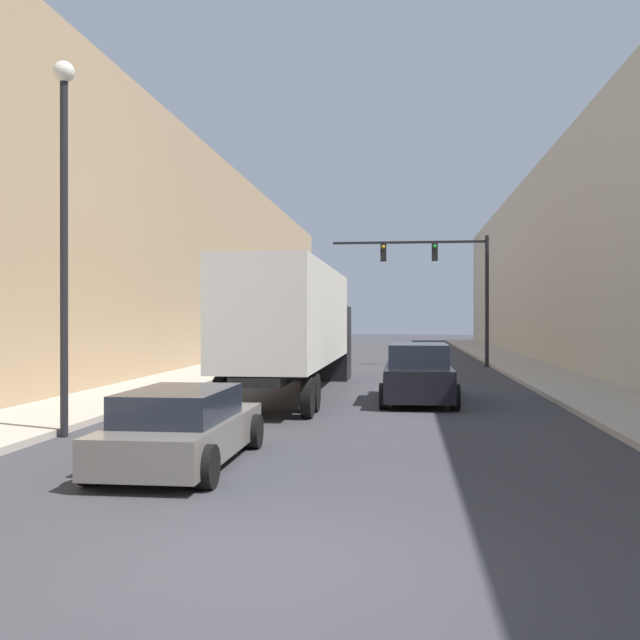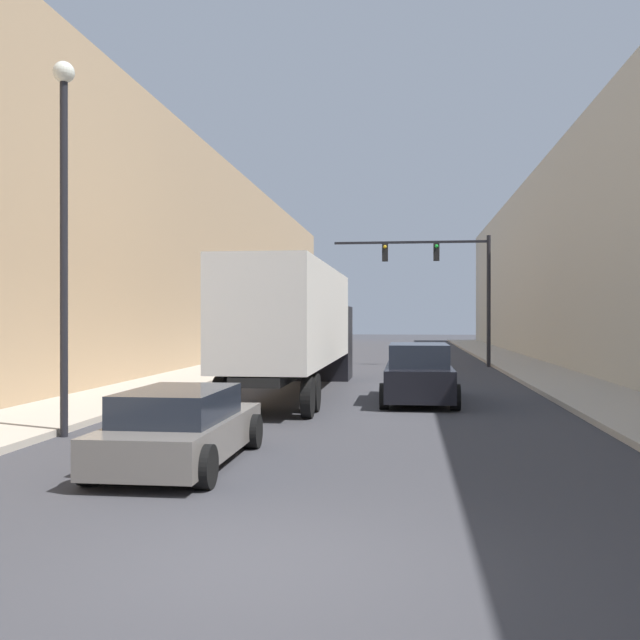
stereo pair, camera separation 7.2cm
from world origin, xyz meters
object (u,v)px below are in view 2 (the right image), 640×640
(sedan_car, at_px, (181,428))
(traffic_signal_gantry, at_px, (450,275))
(semi_truck, at_px, (298,323))
(suv_car, at_px, (419,374))
(street_lamp, at_px, (64,200))

(sedan_car, height_order, traffic_signal_gantry, traffic_signal_gantry)
(semi_truck, bearing_deg, traffic_signal_gantry, 67.86)
(semi_truck, xyz_separation_m, traffic_signal_gantry, (5.65, 13.89, 2.36))
(sedan_car, distance_m, suv_car, 10.30)
(sedan_car, relative_size, traffic_signal_gantry, 0.57)
(suv_car, xyz_separation_m, street_lamp, (-7.33, -7.06, 4.06))
(semi_truck, bearing_deg, street_lamp, -111.76)
(semi_truck, xyz_separation_m, sedan_car, (-0.23, -11.19, -1.67))
(street_lamp, bearing_deg, traffic_signal_gantry, 68.01)
(semi_truck, distance_m, suv_car, 4.45)
(sedan_car, xyz_separation_m, suv_car, (4.06, 9.47, 0.19))
(suv_car, bearing_deg, street_lamp, -136.10)
(sedan_car, xyz_separation_m, street_lamp, (-3.28, 2.41, 4.25))
(semi_truck, distance_m, traffic_signal_gantry, 15.18)
(street_lamp, bearing_deg, sedan_car, -36.30)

